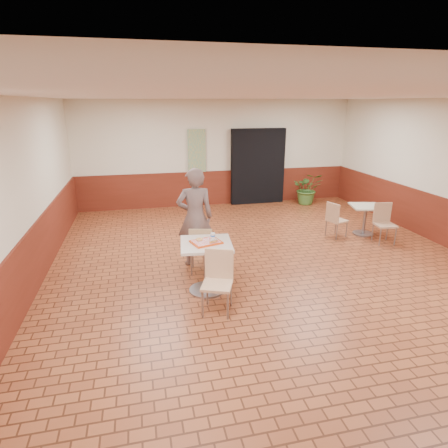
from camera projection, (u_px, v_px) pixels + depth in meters
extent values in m
cube|color=brown|center=(276.00, 275.00, 6.62)|extent=(8.00, 10.00, 0.01)
cube|color=white|center=(284.00, 96.00, 5.69)|extent=(8.00, 10.00, 0.01)
cube|color=beige|center=(217.00, 154.00, 10.79)|extent=(8.00, 0.01, 3.00)
cube|color=beige|center=(14.00, 207.00, 5.31)|extent=(0.01, 10.00, 3.00)
cube|color=#5E1F12|center=(217.00, 188.00, 11.08)|extent=(8.00, 0.04, 1.00)
cube|color=#5E1F12|center=(27.00, 271.00, 5.62)|extent=(0.04, 10.00, 1.00)
cube|color=black|center=(258.00, 167.00, 11.06)|extent=(1.60, 0.22, 2.20)
cube|color=gray|center=(197.00, 151.00, 10.58)|extent=(0.50, 0.03, 1.20)
cube|color=beige|center=(206.00, 244.00, 5.81)|extent=(0.79, 0.79, 0.04)
cylinder|color=gray|center=(207.00, 268.00, 5.94)|extent=(0.09, 0.09, 0.79)
cylinder|color=gray|center=(207.00, 290.00, 6.06)|extent=(0.57, 0.57, 0.03)
cube|color=#D7AA81|center=(217.00, 285.00, 5.33)|extent=(0.54, 0.54, 0.04)
cube|color=#D7AA81|center=(219.00, 264.00, 5.43)|extent=(0.40, 0.18, 0.46)
cylinder|color=gray|center=(203.00, 304.00, 5.25)|extent=(0.03, 0.03, 0.41)
cylinder|color=gray|center=(228.00, 306.00, 5.20)|extent=(0.03, 0.03, 0.41)
cylinder|color=gray|center=(207.00, 292.00, 5.59)|extent=(0.03, 0.03, 0.41)
cylinder|color=gray|center=(231.00, 294.00, 5.54)|extent=(0.03, 0.03, 0.41)
cube|color=tan|center=(201.00, 250.00, 6.63)|extent=(0.48, 0.48, 0.04)
cube|color=tan|center=(201.00, 241.00, 6.39)|extent=(0.40, 0.12, 0.44)
cylinder|color=gray|center=(212.00, 258.00, 6.86)|extent=(0.03, 0.03, 0.39)
cylinder|color=gray|center=(193.00, 258.00, 6.86)|extent=(0.03, 0.03, 0.39)
cylinder|color=gray|center=(211.00, 265.00, 6.54)|extent=(0.03, 0.03, 0.39)
cylinder|color=gray|center=(191.00, 265.00, 6.54)|extent=(0.03, 0.03, 0.39)
imported|color=#6A5552|center=(195.00, 217.00, 6.80)|extent=(0.68, 0.46, 1.83)
cube|color=#CB3E0F|center=(206.00, 242.00, 5.80)|extent=(0.44, 0.34, 0.02)
cube|color=#E18585|center=(206.00, 241.00, 5.80)|extent=(0.39, 0.29, 0.00)
torus|color=#E3A153|center=(199.00, 239.00, 5.83)|extent=(0.13, 0.13, 0.03)
ellipsoid|color=#D0843D|center=(214.00, 241.00, 5.75)|extent=(0.16, 0.12, 0.04)
cube|color=silver|center=(214.00, 240.00, 5.74)|extent=(0.14, 0.10, 0.01)
ellipsoid|color=#C5831B|center=(211.00, 242.00, 5.71)|extent=(0.04, 0.03, 0.02)
cylinder|color=silver|center=(213.00, 236.00, 5.89)|extent=(0.07, 0.07, 0.09)
cylinder|color=blue|center=(213.00, 236.00, 5.89)|extent=(0.07, 0.07, 0.02)
cube|color=#B7AF93|center=(366.00, 206.00, 8.47)|extent=(0.64, 0.64, 0.04)
cylinder|color=gray|center=(364.00, 221.00, 8.58)|extent=(0.07, 0.07, 0.64)
cylinder|color=gray|center=(363.00, 233.00, 8.67)|extent=(0.47, 0.47, 0.03)
cube|color=tan|center=(337.00, 220.00, 8.40)|extent=(0.47, 0.47, 0.04)
cube|color=tan|center=(333.00, 212.00, 8.25)|extent=(0.15, 0.36, 0.41)
cylinder|color=gray|center=(347.00, 230.00, 8.42)|extent=(0.03, 0.03, 0.36)
cylinder|color=gray|center=(336.00, 226.00, 8.67)|extent=(0.03, 0.03, 0.36)
cylinder|color=gray|center=(337.00, 232.00, 8.26)|extent=(0.03, 0.03, 0.36)
cylinder|color=gray|center=(326.00, 228.00, 8.51)|extent=(0.03, 0.03, 0.36)
cube|color=tan|center=(385.00, 225.00, 8.02)|extent=(0.44, 0.44, 0.04)
cube|color=tan|center=(382.00, 212.00, 8.11)|extent=(0.39, 0.08, 0.43)
cylinder|color=gray|center=(380.00, 237.00, 7.91)|extent=(0.03, 0.03, 0.38)
cylinder|color=gray|center=(395.00, 237.00, 7.94)|extent=(0.03, 0.03, 0.38)
cylinder|color=gray|center=(373.00, 232.00, 8.23)|extent=(0.03, 0.03, 0.38)
cylinder|color=gray|center=(387.00, 231.00, 8.26)|extent=(0.03, 0.03, 0.38)
imported|color=#3F6E2C|center=(308.00, 189.00, 11.11)|extent=(1.04, 0.96, 0.94)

